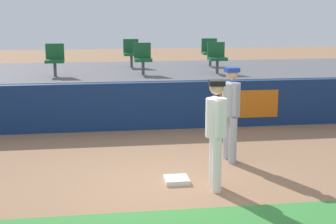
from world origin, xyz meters
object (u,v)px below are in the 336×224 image
(seat_front_left, at_px, (55,58))
(seat_front_center, at_px, (143,57))
(first_base, at_px, (177,180))
(player_runner_visitor, at_px, (231,108))
(player_fielder_home, at_px, (216,127))
(seat_back_right, at_px, (210,51))
(seat_back_center, at_px, (131,52))
(seat_front_right, at_px, (217,56))

(seat_front_left, xyz_separation_m, seat_front_center, (2.29, -0.00, -0.00))
(first_base, relative_size, player_runner_visitor, 0.22)
(player_fielder_home, xyz_separation_m, seat_back_right, (1.62, 7.47, 0.60))
(first_base, distance_m, seat_back_center, 7.28)
(seat_front_left, relative_size, seat_front_center, 1.00)
(seat_back_right, distance_m, seat_front_right, 1.81)
(seat_front_left, height_order, seat_front_right, same)
(first_base, xyz_separation_m, seat_back_center, (-0.24, 7.10, 1.58))
(player_fielder_home, distance_m, seat_front_right, 5.87)
(seat_front_center, bearing_deg, first_base, -89.40)
(first_base, xyz_separation_m, seat_front_left, (-2.35, 5.30, 1.58))
(seat_front_right, xyz_separation_m, seat_back_center, (-2.20, 1.80, -0.00))
(first_base, xyz_separation_m, player_runner_visitor, (1.20, 1.04, 1.00))
(player_fielder_home, bearing_deg, seat_front_right, 171.17)
(first_base, relative_size, player_fielder_home, 0.23)
(seat_front_center, bearing_deg, player_runner_visitor, -73.57)
(seat_front_right, relative_size, seat_back_center, 1.00)
(player_fielder_home, height_order, seat_front_center, seat_front_center)
(seat_front_left, relative_size, seat_back_center, 1.00)
(seat_back_right, bearing_deg, seat_front_center, -141.27)
(seat_back_right, distance_m, seat_front_center, 2.88)
(seat_front_left, xyz_separation_m, seat_front_right, (4.31, -0.00, -0.00))
(player_runner_visitor, distance_m, seat_back_right, 6.17)
(seat_back_center, bearing_deg, seat_front_center, -84.30)
(first_base, bearing_deg, seat_back_right, 72.87)
(seat_front_right, relative_size, seat_front_center, 1.00)
(player_runner_visitor, relative_size, seat_back_center, 2.13)
(player_runner_visitor, bearing_deg, seat_back_right, 167.47)
(player_fielder_home, distance_m, seat_front_center, 5.74)
(first_base, relative_size, seat_back_right, 0.48)
(first_base, height_order, player_fielder_home, player_fielder_home)
(player_fielder_home, distance_m, seat_front_left, 6.41)
(player_runner_visitor, distance_m, seat_front_left, 5.57)
(seat_front_left, height_order, seat_front_center, same)
(seat_back_right, xyz_separation_m, seat_front_left, (-4.53, -1.80, -0.00))
(first_base, distance_m, player_runner_visitor, 1.88)
(first_base, bearing_deg, player_fielder_home, -32.88)
(seat_front_right, bearing_deg, player_fielder_home, -103.82)
(seat_back_right, relative_size, seat_back_center, 1.00)
(first_base, height_order, seat_back_right, seat_back_right)
(player_fielder_home, xyz_separation_m, seat_front_right, (1.39, 5.67, 0.60))
(seat_front_left, bearing_deg, seat_front_center, -0.01)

